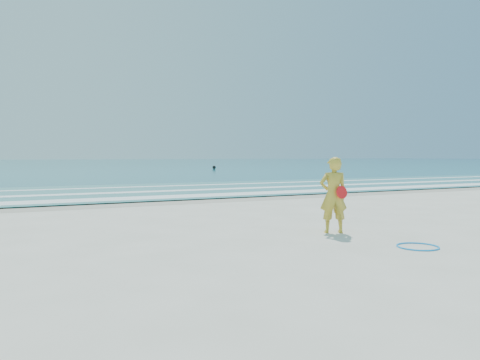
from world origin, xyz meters
name	(u,v)px	position (x,y,z in m)	size (l,w,h in m)	color
ground	(323,243)	(0.00, 0.00, 0.00)	(400.00, 400.00, 0.00)	silver
wet_sand	(173,201)	(0.00, 9.00, 0.00)	(400.00, 2.40, 0.00)	#B2A893
ocean	(35,163)	(0.00, 105.00, 0.02)	(400.00, 190.00, 0.04)	#19727F
shallow	(138,191)	(0.00, 14.00, 0.04)	(400.00, 10.00, 0.01)	#59B7AD
foam_near	(162,197)	(0.00, 10.30, 0.05)	(400.00, 1.40, 0.01)	white
foam_mid	(142,192)	(0.00, 13.20, 0.05)	(400.00, 0.90, 0.01)	white
foam_far	(126,187)	(0.00, 16.50, 0.05)	(400.00, 0.60, 0.01)	white
hoop	(418,247)	(1.28, -1.08, 0.01)	(0.74, 0.74, 0.03)	#0E9BFF
buoy	(214,167)	(16.73, 44.09, 0.25)	(0.42, 0.42, 0.42)	black
woman	(333,195)	(0.90, 0.88, 0.81)	(0.69, 0.59, 1.62)	gold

